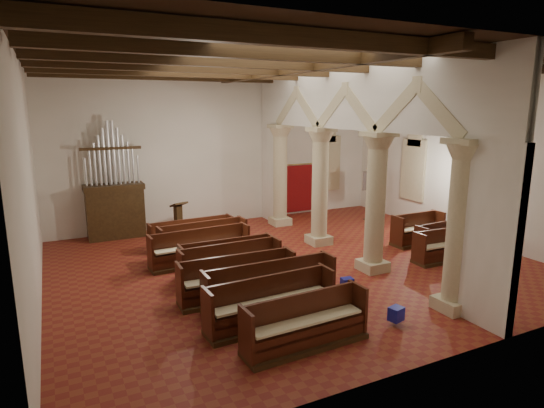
{
  "coord_description": "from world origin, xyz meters",
  "views": [
    {
      "loc": [
        -6.5,
        -11.64,
        4.73
      ],
      "look_at": [
        -0.53,
        0.5,
        1.85
      ],
      "focal_mm": 30.0,
      "sensor_mm": 36.0,
      "label": 1
    }
  ],
  "objects_px": {
    "nave_pew_0": "(306,330)",
    "aisle_pew_0": "(442,251)",
    "pipe_organ": "(115,201)",
    "processional_banner": "(368,202)",
    "lectern": "(179,222)"
  },
  "relations": [
    {
      "from": "lectern",
      "to": "processional_banner",
      "type": "bearing_deg",
      "value": -23.99
    },
    {
      "from": "pipe_organ",
      "to": "aisle_pew_0",
      "type": "height_order",
      "value": "pipe_organ"
    },
    {
      "from": "pipe_organ",
      "to": "processional_banner",
      "type": "distance_m",
      "value": 10.25
    },
    {
      "from": "lectern",
      "to": "processional_banner",
      "type": "distance_m",
      "value": 8.02
    },
    {
      "from": "pipe_organ",
      "to": "lectern",
      "type": "xyz_separation_m",
      "value": [
        2.09,
        -0.93,
        -0.81
      ]
    },
    {
      "from": "pipe_organ",
      "to": "nave_pew_0",
      "type": "distance_m",
      "value": 10.23
    },
    {
      "from": "pipe_organ",
      "to": "aisle_pew_0",
      "type": "bearing_deg",
      "value": -39.79
    },
    {
      "from": "nave_pew_0",
      "to": "aisle_pew_0",
      "type": "bearing_deg",
      "value": 19.78
    },
    {
      "from": "lectern",
      "to": "aisle_pew_0",
      "type": "bearing_deg",
      "value": -60.7
    },
    {
      "from": "pipe_organ",
      "to": "lectern",
      "type": "distance_m",
      "value": 2.43
    },
    {
      "from": "pipe_organ",
      "to": "processional_banner",
      "type": "height_order",
      "value": "pipe_organ"
    },
    {
      "from": "pipe_organ",
      "to": "lectern",
      "type": "height_order",
      "value": "pipe_organ"
    },
    {
      "from": "aisle_pew_0",
      "to": "nave_pew_0",
      "type": "bearing_deg",
      "value": -155.81
    },
    {
      "from": "lectern",
      "to": "aisle_pew_0",
      "type": "height_order",
      "value": "lectern"
    },
    {
      "from": "processional_banner",
      "to": "pipe_organ",
      "type": "bearing_deg",
      "value": -171.3
    }
  ]
}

